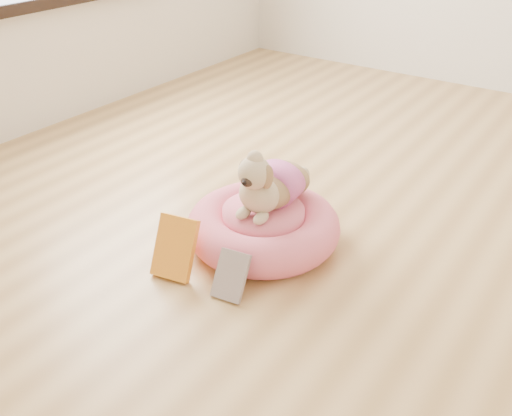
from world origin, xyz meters
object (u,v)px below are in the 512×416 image
Objects in this scene: pet_bed at (263,226)px; book_yellow at (175,248)px; dog at (269,174)px; book_white at (231,276)px.

pet_bed is 0.38m from book_yellow.
dog is at bearing 84.34° from pet_bed.
book_white is (0.09, -0.36, -0.22)m from dog.
book_white is at bearing -8.01° from book_yellow.
dog is 0.43m from book_white.
pet_bed is 0.34m from book_white.
pet_bed is at bearing 54.74° from book_yellow.
book_yellow is (-0.15, -0.37, -0.19)m from dog.
pet_bed is 3.51× the size of book_white.
book_white is at bearing -81.08° from dog.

